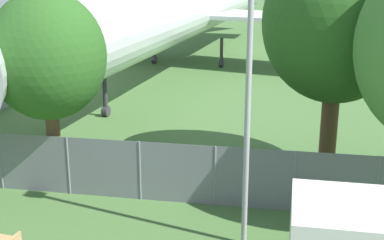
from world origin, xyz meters
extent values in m
cylinder|color=slate|center=(-5.09, 10.67, 1.04)|extent=(0.07, 0.07, 2.08)
cylinder|color=slate|center=(-2.55, 10.67, 1.04)|extent=(0.07, 0.07, 2.08)
cylinder|color=slate|center=(0.00, 10.67, 1.04)|extent=(0.07, 0.07, 2.08)
cylinder|color=slate|center=(2.55, 10.67, 1.04)|extent=(0.07, 0.07, 2.08)
cylinder|color=slate|center=(5.09, 10.67, 1.04)|extent=(0.07, 0.07, 2.08)
cylinder|color=slate|center=(7.64, 10.67, 1.04)|extent=(0.07, 0.07, 2.08)
cube|color=slate|center=(0.00, 10.67, 1.04)|extent=(56.00, 0.01, 2.08)
cylinder|color=silver|center=(-3.17, 32.64, 4.51)|extent=(8.55, 39.18, 4.50)
cube|color=silver|center=(7.98, 33.43, 3.83)|extent=(18.31, 9.53, 0.30)
cylinder|color=#939399|center=(5.41, 34.10, 2.67)|extent=(2.44, 4.24, 2.03)
cube|color=silver|center=(-13.92, 35.73, 3.83)|extent=(17.69, 6.05, 0.30)
cylinder|color=#939399|center=(-11.26, 35.86, 2.67)|extent=(2.44, 4.24, 2.03)
cylinder|color=#2D2D33|center=(-4.50, 20.06, 1.13)|extent=(0.24, 0.24, 2.26)
cylinder|color=#2D2D33|center=(-4.50, 20.06, 0.28)|extent=(0.36, 0.59, 0.56)
cylinder|color=#2D2D33|center=(-0.28, 34.30, 1.13)|extent=(0.24, 0.24, 2.26)
cylinder|color=#2D2D33|center=(-0.28, 34.30, 0.28)|extent=(0.36, 0.59, 0.56)
cylinder|color=#2D2D33|center=(-5.65, 34.86, 1.13)|extent=(0.24, 0.24, 2.26)
cylinder|color=#2D2D33|center=(-5.65, 34.86, 0.28)|extent=(0.36, 0.59, 0.56)
cylinder|color=brown|center=(-3.27, 11.22, 1.52)|extent=(0.48, 0.48, 3.05)
ellipsoid|color=#28561E|center=(-3.27, 11.22, 4.74)|extent=(3.97, 3.97, 4.37)
cylinder|color=brown|center=(6.35, 14.44, 1.72)|extent=(0.64, 0.64, 3.44)
ellipsoid|color=#28561E|center=(6.35, 14.44, 5.71)|extent=(5.35, 5.35, 5.88)
cylinder|color=#99999E|center=(3.72, 8.33, 4.11)|extent=(0.16, 0.16, 8.22)
camera|label=1|loc=(4.72, -5.41, 7.84)|focal=50.00mm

